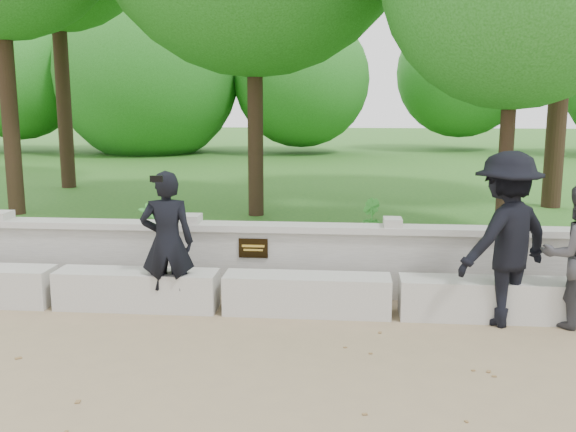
% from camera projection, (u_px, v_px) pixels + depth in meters
% --- Properties ---
extents(ground, '(80.00, 80.00, 0.00)m').
position_uv_depth(ground, '(179.00, 380.00, 5.61)').
color(ground, '#8B7755').
rests_on(ground, ground).
extents(lawn, '(40.00, 22.00, 0.25)m').
position_uv_depth(lawn, '(299.00, 177.00, 19.31)').
color(lawn, '#25591E').
rests_on(lawn, ground).
extents(concrete_bench, '(11.90, 0.45, 0.45)m').
position_uv_depth(concrete_bench, '(221.00, 292.00, 7.44)').
color(concrete_bench, beige).
rests_on(concrete_bench, ground).
extents(parapet_wall, '(12.50, 0.35, 0.90)m').
position_uv_depth(parapet_wall, '(231.00, 257.00, 8.08)').
color(parapet_wall, '#B6B3AB').
rests_on(parapet_wall, ground).
extents(man_main, '(0.66, 0.59, 1.65)m').
position_uv_depth(man_main, '(167.00, 242.00, 7.28)').
color(man_main, black).
rests_on(man_main, ground).
extents(visitor_mid, '(1.40, 1.28, 1.89)m').
position_uv_depth(visitor_mid, '(506.00, 239.00, 6.89)').
color(visitor_mid, black).
rests_on(visitor_mid, ground).
extents(shrub_a, '(0.37, 0.34, 0.58)m').
position_uv_depth(shrub_a, '(149.00, 222.00, 10.01)').
color(shrub_a, green).
rests_on(shrub_a, lawn).
extents(shrub_b, '(0.38, 0.42, 0.63)m').
position_uv_depth(shrub_b, '(370.00, 218.00, 10.21)').
color(shrub_b, green).
rests_on(shrub_b, lawn).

